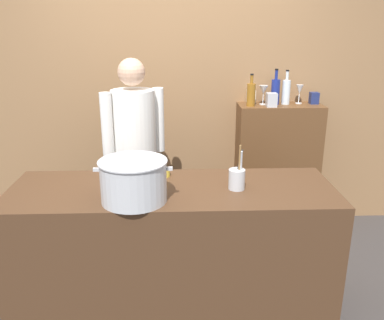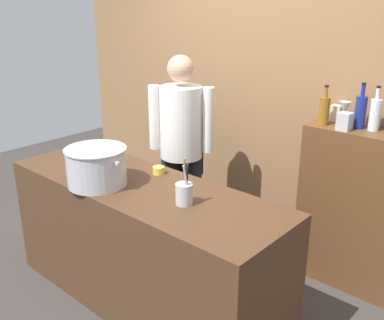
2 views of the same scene
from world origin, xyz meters
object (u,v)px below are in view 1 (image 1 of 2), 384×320
(butter_jar, at_px, (164,173))
(wine_glass_wide, at_px, (300,90))
(wine_bottle_clear, at_px, (286,91))
(chef, at_px, (135,147))
(wine_bottle_amber, at_px, (251,94))
(spice_tin_navy, at_px, (314,98))
(utensil_crock, at_px, (237,178))
(wine_glass_tall, at_px, (263,91))
(spice_tin_cream, at_px, (251,96))
(spice_tin_silver, at_px, (271,100))
(wine_bottle_cobalt, at_px, (275,91))
(stockpot_large, at_px, (134,181))

(butter_jar, height_order, wine_glass_wide, wine_glass_wide)
(butter_jar, xyz_separation_m, wine_bottle_clear, (1.08, 1.00, 0.40))
(chef, distance_m, wine_bottle_amber, 1.14)
(chef, relative_size, spice_tin_navy, 15.88)
(utensil_crock, height_order, wine_bottle_clear, wine_bottle_clear)
(butter_jar, relative_size, wine_bottle_amber, 0.29)
(wine_glass_wide, relative_size, wine_glass_tall, 0.99)
(wine_bottle_amber, xyz_separation_m, spice_tin_cream, (0.03, 0.15, -0.05))
(chef, height_order, spice_tin_silver, chef)
(chef, relative_size, wine_bottle_amber, 5.87)
(spice_tin_cream, relative_size, spice_tin_silver, 0.98)
(utensil_crock, distance_m, butter_jar, 0.53)
(wine_glass_wide, relative_size, spice_tin_cream, 1.45)
(chef, xyz_separation_m, spice_tin_navy, (1.59, 0.51, 0.29))
(wine_glass_wide, xyz_separation_m, spice_tin_navy, (0.13, -0.02, -0.07))
(chef, xyz_separation_m, butter_jar, (0.25, -0.50, -0.04))
(wine_bottle_cobalt, height_order, wine_glass_wide, wine_bottle_cobalt)
(utensil_crock, height_order, butter_jar, utensil_crock)
(wine_bottle_amber, bearing_deg, wine_bottle_cobalt, 16.84)
(utensil_crock, height_order, wine_bottle_cobalt, wine_bottle_cobalt)
(chef, xyz_separation_m, wine_bottle_amber, (1.00, 0.43, 0.35))
(utensil_crock, relative_size, butter_jar, 3.54)
(stockpot_large, height_order, wine_bottle_clear, wine_bottle_clear)
(wine_bottle_cobalt, relative_size, spice_tin_silver, 2.62)
(spice_tin_silver, bearing_deg, chef, -161.88)
(chef, xyz_separation_m, spice_tin_silver, (1.17, 0.38, 0.30))
(wine_glass_wide, xyz_separation_m, spice_tin_cream, (-0.43, 0.05, -0.06))
(chef, bearing_deg, butter_jar, 86.03)
(wine_glass_tall, height_order, spice_tin_cream, wine_glass_tall)
(spice_tin_navy, xyz_separation_m, spice_tin_cream, (-0.57, 0.07, 0.01))
(utensil_crock, xyz_separation_m, spice_tin_cream, (0.31, 1.32, 0.29))
(chef, height_order, butter_jar, chef)
(chef, xyz_separation_m, wine_glass_wide, (1.46, 0.53, 0.36))
(stockpot_large, distance_m, wine_bottle_cobalt, 1.84)
(wine_bottle_cobalt, bearing_deg, spice_tin_silver, -116.70)
(stockpot_large, bearing_deg, wine_bottle_clear, 48.45)
(wine_bottle_cobalt, xyz_separation_m, wine_glass_tall, (-0.11, -0.01, 0.01))
(chef, xyz_separation_m, stockpot_large, (0.08, -0.90, 0.06))
(wine_glass_tall, bearing_deg, butter_jar, -131.38)
(stockpot_large, distance_m, wine_bottle_amber, 1.64)
(stockpot_large, height_order, butter_jar, stockpot_large)
(wine_glass_tall, xyz_separation_m, spice_tin_navy, (0.47, 0.02, -0.07))
(stockpot_large, xyz_separation_m, spice_tin_cream, (0.94, 1.48, 0.24))
(spice_tin_navy, bearing_deg, utensil_crock, -124.88)
(wine_bottle_clear, bearing_deg, wine_glass_wide, 10.04)
(wine_bottle_clear, height_order, wine_bottle_cobalt, wine_bottle_cobalt)
(wine_bottle_clear, distance_m, spice_tin_cream, 0.32)
(wine_glass_wide, bearing_deg, spice_tin_navy, -6.80)
(chef, bearing_deg, wine_bottle_amber, 172.85)
(wine_bottle_cobalt, xyz_separation_m, wine_glass_wide, (0.23, 0.03, 0.00))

